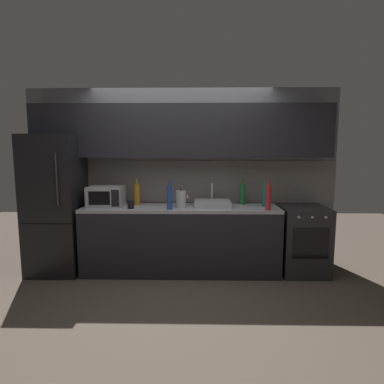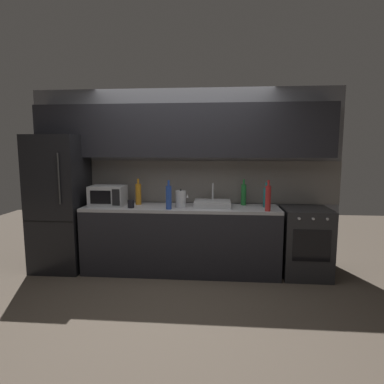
# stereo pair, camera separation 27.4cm
# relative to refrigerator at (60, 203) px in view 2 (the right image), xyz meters

# --- Properties ---
(ground_plane) EXTENTS (10.00, 10.00, 0.00)m
(ground_plane) POSITION_rel_refrigerator_xyz_m (1.68, -0.90, -0.92)
(ground_plane) COLOR #4C4238
(back_wall) EXTENTS (4.34, 0.44, 2.50)m
(back_wall) POSITION_rel_refrigerator_xyz_m (1.68, 0.30, 0.63)
(back_wall) COLOR slate
(back_wall) RESTS_ON ground
(counter_run) EXTENTS (2.60, 0.60, 0.90)m
(counter_run) POSITION_rel_refrigerator_xyz_m (1.68, 0.00, -0.47)
(counter_run) COLOR black
(counter_run) RESTS_ON ground
(refrigerator) EXTENTS (0.68, 0.69, 1.85)m
(refrigerator) POSITION_rel_refrigerator_xyz_m (0.00, 0.00, 0.00)
(refrigerator) COLOR black
(refrigerator) RESTS_ON ground
(oven_range) EXTENTS (0.60, 0.62, 0.90)m
(oven_range) POSITION_rel_refrigerator_xyz_m (3.32, -0.00, -0.47)
(oven_range) COLOR #232326
(oven_range) RESTS_ON ground
(microwave) EXTENTS (0.46, 0.35, 0.27)m
(microwave) POSITION_rel_refrigerator_xyz_m (0.68, 0.02, 0.11)
(microwave) COLOR #A8AAAF
(microwave) RESTS_ON counter_run
(sink_basin) EXTENTS (0.48, 0.38, 0.30)m
(sink_basin) POSITION_rel_refrigerator_xyz_m (2.10, 0.03, 0.02)
(sink_basin) COLOR #ADAFB5
(sink_basin) RESTS_ON counter_run
(kettle) EXTENTS (0.17, 0.14, 0.24)m
(kettle) POSITION_rel_refrigerator_xyz_m (1.69, -0.04, 0.09)
(kettle) COLOR #B7BABF
(kettle) RESTS_ON counter_run
(wine_bottle_red) EXTENTS (0.07, 0.07, 0.38)m
(wine_bottle_red) POSITION_rel_refrigerator_xyz_m (2.79, -0.22, 0.14)
(wine_bottle_red) COLOR #A82323
(wine_bottle_red) RESTS_ON counter_run
(wine_bottle_amber) EXTENTS (0.08, 0.08, 0.36)m
(wine_bottle_amber) POSITION_rel_refrigerator_xyz_m (1.08, 0.11, 0.13)
(wine_bottle_amber) COLOR #B27019
(wine_bottle_amber) RESTS_ON counter_run
(wine_bottle_teal) EXTENTS (0.07, 0.07, 0.33)m
(wine_bottle_teal) POSITION_rel_refrigerator_xyz_m (2.81, 0.05, 0.11)
(wine_bottle_teal) COLOR #19666B
(wine_bottle_teal) RESTS_ON counter_run
(wine_bottle_green) EXTENTS (0.07, 0.07, 0.36)m
(wine_bottle_green) POSITION_rel_refrigerator_xyz_m (2.52, 0.19, 0.13)
(wine_bottle_green) COLOR #1E6B2D
(wine_bottle_green) RESTS_ON counter_run
(wine_bottle_blue) EXTENTS (0.07, 0.07, 0.37)m
(wine_bottle_blue) POSITION_rel_refrigerator_xyz_m (1.55, -0.20, 0.13)
(wine_bottle_blue) COLOR #234299
(wine_bottle_blue) RESTS_ON counter_run
(mug_dark) EXTENTS (0.08, 0.08, 0.10)m
(mug_dark) POSITION_rel_refrigerator_xyz_m (1.04, -0.15, 0.03)
(mug_dark) COLOR black
(mug_dark) RESTS_ON counter_run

